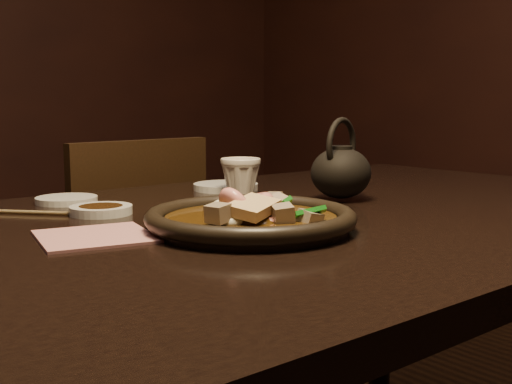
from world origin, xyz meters
TOP-DOWN VIEW (x-y plane):
  - table at (0.00, 0.00)m, footprint 1.60×0.90m
  - chair at (0.07, 0.70)m, footprint 0.43×0.43m
  - plate at (-0.12, -0.07)m, footprint 0.30×0.30m
  - stirfry at (-0.12, -0.07)m, footprint 0.18×0.18m
  - soy_dish at (-0.22, 0.18)m, footprint 0.10×0.10m
  - saucer_left at (-0.22, 0.34)m, footprint 0.11×0.11m
  - saucer_right at (0.11, 0.29)m, footprint 0.13×0.13m
  - tea_cup at (0.08, 0.21)m, footprint 0.08×0.08m
  - chopsticks at (-0.32, 0.27)m, footprint 0.16×0.18m
  - napkin at (-0.31, 0.02)m, footprint 0.17×0.17m
  - teapot at (0.19, 0.04)m, footprint 0.14×0.11m

SIDE VIEW (x-z plane):
  - chair at x=0.07m, z-range 0.04..0.88m
  - table at x=0.00m, z-range 0.30..1.05m
  - napkin at x=-0.31m, z-range 0.75..0.75m
  - chopsticks at x=-0.32m, z-range 0.75..0.76m
  - saucer_left at x=-0.22m, z-range 0.75..0.76m
  - saucer_right at x=0.11m, z-range 0.75..0.76m
  - soy_dish at x=-0.22m, z-range 0.75..0.76m
  - plate at x=-0.12m, z-range 0.75..0.78m
  - stirfry at x=-0.12m, z-range 0.74..0.81m
  - tea_cup at x=0.08m, z-range 0.75..0.83m
  - teapot at x=0.19m, z-range 0.73..0.88m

